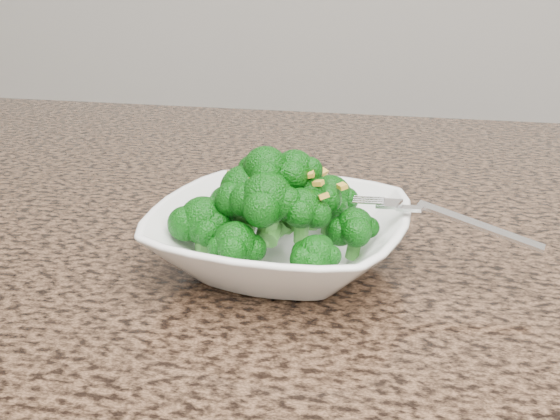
# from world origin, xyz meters

# --- Properties ---
(granite_counter) EXTENTS (1.64, 1.04, 0.03)m
(granite_counter) POSITION_xyz_m (0.00, 0.30, 0.89)
(granite_counter) COLOR brown
(granite_counter) RESTS_ON cabinet
(bowl) EXTENTS (0.23, 0.23, 0.05)m
(bowl) POSITION_xyz_m (-0.11, 0.25, 0.93)
(bowl) COLOR white
(bowl) RESTS_ON granite_counter
(broccoli_pile) EXTENTS (0.18, 0.18, 0.07)m
(broccoli_pile) POSITION_xyz_m (-0.11, 0.25, 0.99)
(broccoli_pile) COLOR #095009
(broccoli_pile) RESTS_ON bowl
(garlic_topping) EXTENTS (0.11, 0.11, 0.01)m
(garlic_topping) POSITION_xyz_m (-0.11, 0.25, 1.02)
(garlic_topping) COLOR gold
(garlic_topping) RESTS_ON broccoli_pile
(fork) EXTENTS (0.17, 0.06, 0.01)m
(fork) POSITION_xyz_m (-0.00, 0.25, 0.96)
(fork) COLOR silver
(fork) RESTS_ON bowl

